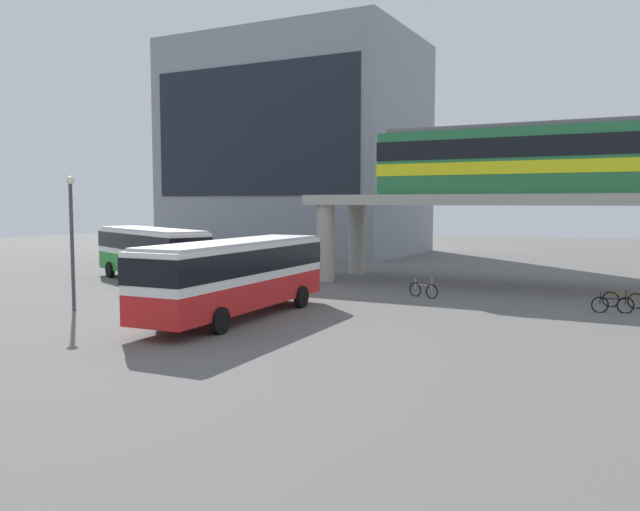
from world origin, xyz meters
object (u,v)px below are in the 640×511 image
object	(u,v)px
bicycle_silver	(423,290)
bus_main	(236,270)
station_building	(297,149)
bicycle_brown	(623,300)
bus_secondary	(150,249)
bicycle_black	(613,305)
pedestrian_by_bike_rack	(296,273)
train	(610,156)

from	to	relation	value
bicycle_silver	bus_main	bearing A→B (deg)	-118.63
station_building	bicycle_brown	size ratio (longest dim) A/B	12.38
station_building	bus_secondary	size ratio (longest dim) A/B	2.00
bus_main	bicycle_silver	xyz separation A→B (m)	(5.04, 9.23, -1.63)
station_building	bicycle_brown	bearing A→B (deg)	-36.88
bicycle_silver	bus_secondary	bearing A→B (deg)	-175.50
bus_main	bus_secondary	distance (m)	14.14
bus_main	bicycle_black	xyz separation A→B (m)	(13.84, 8.54, -1.63)
pedestrian_by_bike_rack	train	bearing A→B (deg)	19.77
train	bicycle_black	xyz separation A→B (m)	(0.73, -6.78, -6.84)
station_building	bicycle_silver	distance (m)	32.28
bicycle_silver	pedestrian_by_bike_rack	world-z (taller)	pedestrian_by_bike_rack
bus_main	bicycle_brown	distance (m)	17.61
station_building	train	bearing A→B (deg)	-31.05
bicycle_black	train	bearing A→B (deg)	96.11
bus_main	station_building	bearing A→B (deg)	115.26
station_building	bus_secondary	world-z (taller)	station_building
bicycle_silver	bicycle_brown	bearing A→B (deg)	6.69
station_building	train	distance (m)	33.27
station_building	pedestrian_by_bike_rack	bearing A→B (deg)	-60.85
bus_secondary	pedestrian_by_bike_rack	size ratio (longest dim) A/B	6.54
bus_main	bicycle_black	world-z (taller)	bus_main
train	bicycle_black	bearing A→B (deg)	-83.89
station_building	bus_secondary	bearing A→B (deg)	-81.68
train	bus_main	bearing A→B (deg)	-130.56
bus_main	bicycle_black	size ratio (longest dim) A/B	6.47
train	bicycle_silver	world-z (taller)	train
bicycle_brown	pedestrian_by_bike_rack	size ratio (longest dim) A/B	1.06
bus_main	bus_secondary	xyz separation A→B (m)	(-11.72, 7.92, 0.00)
bus_secondary	pedestrian_by_bike_rack	distance (m)	9.35
station_building	bicycle_silver	world-z (taller)	station_building
station_building	train	xyz separation A→B (m)	(28.41, -17.11, -2.68)
bus_main	pedestrian_by_bike_rack	size ratio (longest dim) A/B	6.57
bus_secondary	station_building	bearing A→B (deg)	98.32
bicycle_black	bicycle_silver	bearing A→B (deg)	175.49
station_building	bus_main	xyz separation A→B (m)	(15.30, -32.43, -7.89)
station_building	bicycle_black	bearing A→B (deg)	-39.34
bus_main	pedestrian_by_bike_rack	xyz separation A→B (m)	(-2.61, 9.67, -1.19)
station_building	pedestrian_by_bike_rack	distance (m)	27.59
bus_main	bicycle_brown	size ratio (longest dim) A/B	6.22
train	bus_main	size ratio (longest dim) A/B	2.26
station_building	train	size ratio (longest dim) A/B	0.88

